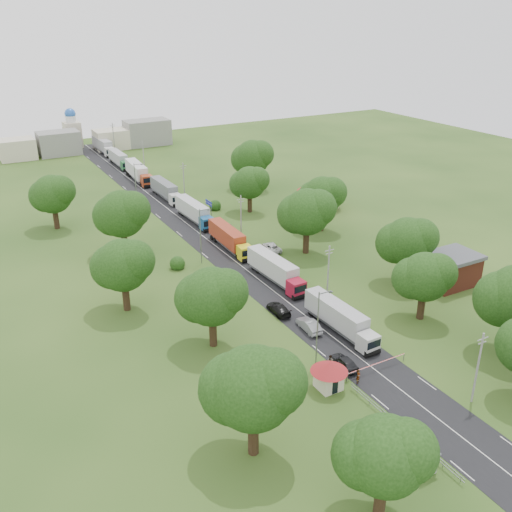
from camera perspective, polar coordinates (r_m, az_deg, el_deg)
ground at (r=90.35m, az=1.64°, el=-3.43°), size 260.00×260.00×0.00m
road at (r=106.42m, az=-3.86°, el=0.84°), size 8.00×200.00×0.04m
boom_barrier at (r=71.78m, az=11.11°, el=-10.89°), size 9.22×0.35×1.18m
guard_booth at (r=67.95m, az=7.31°, el=-11.49°), size 4.40×4.40×3.45m
kiosk at (r=60.07m, az=16.32°, el=-19.02°), size 2.30×2.30×2.41m
guard_rail at (r=64.53m, az=14.30°, el=-16.73°), size 0.10×17.00×1.70m
info_sign at (r=120.18m, az=-4.75°, el=5.04°), size 0.12×3.10×4.10m
pole_0 at (r=68.40m, az=21.29°, el=-10.31°), size 1.60×0.24×9.00m
pole_1 at (r=85.85m, az=7.23°, el=-1.65°), size 1.60×0.24×9.00m
pole_2 at (r=107.83m, az=-1.51°, el=3.87°), size 1.60×0.24×9.00m
pole_3 at (r=132.12m, az=-7.23°, el=7.41°), size 1.60×0.24×9.00m
pole_4 at (r=157.64m, az=-11.18°, el=9.79°), size 1.60×0.24×9.00m
pole_5 at (r=183.88m, az=-14.05°, el=11.47°), size 1.60×0.24×9.00m
lamp_0 at (r=70.44m, az=6.29°, el=-6.79°), size 2.03×0.22×10.00m
lamp_1 at (r=98.08m, az=-5.50°, el=2.26°), size 2.03×0.22×10.00m
lamp_2 at (r=129.34m, az=-11.89°, el=7.14°), size 2.03×0.22×10.00m
tree_2 at (r=82.91m, az=16.48°, el=-1.98°), size 8.00×8.00×10.10m
tree_3 at (r=93.05m, az=14.86°, el=1.46°), size 8.80×8.80×11.07m
tree_4 at (r=101.66m, az=5.08°, el=4.44°), size 9.60×9.60×12.05m
tree_5 at (r=112.99m, az=6.62°, el=6.01°), size 8.80×8.80×11.07m
tree_6 at (r=123.38m, az=-0.67°, el=7.36°), size 8.00×8.00×10.10m
tree_7 at (r=139.97m, az=-0.37°, el=9.85°), size 9.60×9.60×12.05m
tree_8 at (r=51.69m, az=12.68°, el=-18.81°), size 8.00×8.00×10.10m
tree_9 at (r=55.61m, az=-0.38°, el=-12.98°), size 9.60×9.60×12.05m
tree_10 at (r=73.08m, az=-4.51°, el=-4.02°), size 8.80×8.80×11.07m
tree_11 at (r=83.79m, az=-13.21°, el=-0.86°), size 8.80×8.80×11.07m
tree_12 at (r=103.05m, az=-13.31°, el=4.15°), size 9.60×9.60×12.05m
tree_13 at (r=120.35m, az=-19.71°, el=5.86°), size 8.80×8.80×11.07m
house_brick at (r=96.29m, az=18.87°, el=-1.25°), size 8.60×6.60×5.20m
house_cream at (r=127.70m, az=6.41°, el=6.40°), size 10.08×10.08×5.80m
distant_town at (r=187.71m, az=-15.88°, el=11.14°), size 52.00×8.00×8.00m
church at (r=194.04m, az=-17.91°, el=11.86°), size 5.00×5.00×12.30m
truck_0 at (r=79.12m, az=8.40°, el=-6.18°), size 2.79×14.04×3.89m
truck_1 at (r=92.20m, az=1.97°, el=-1.38°), size 3.01×14.47×4.00m
truck_2 at (r=105.02m, az=-2.70°, el=1.79°), size 2.79×14.23×3.94m
truck_3 at (r=119.53m, az=-6.21°, el=4.44°), size 2.87×14.60×4.04m
truck_4 at (r=135.30m, az=-9.04°, el=6.54°), size 2.62×14.14×3.92m
truck_5 at (r=151.26m, az=-11.73°, el=8.24°), size 3.40×15.74×4.35m
truck_6 at (r=167.26m, az=-13.54°, el=9.43°), size 2.41×13.77×3.82m
truck_7 at (r=184.13m, az=-15.03°, el=10.61°), size 3.13×15.41×4.26m
car_lane_front at (r=72.49m, az=8.84°, el=-10.46°), size 1.98×4.49×1.50m
car_lane_mid at (r=79.52m, az=5.32°, el=-6.91°), size 2.00×4.90×1.58m
car_lane_rear at (r=83.45m, az=2.28°, el=-5.31°), size 2.21×5.02×1.43m
car_verge_near at (r=104.53m, az=1.57°, el=0.88°), size 2.95×5.31×1.40m
car_verge_far at (r=114.42m, az=-2.91°, el=2.92°), size 2.11×4.42×1.46m
pedestrian_near at (r=70.05m, az=10.20°, el=-11.77°), size 0.78×0.72×1.78m
pedestrian_booth at (r=71.77m, az=7.43°, el=-10.54°), size 0.85×1.03×1.94m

